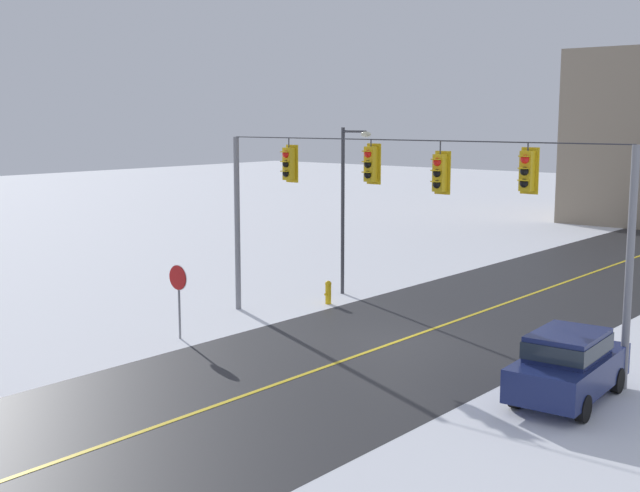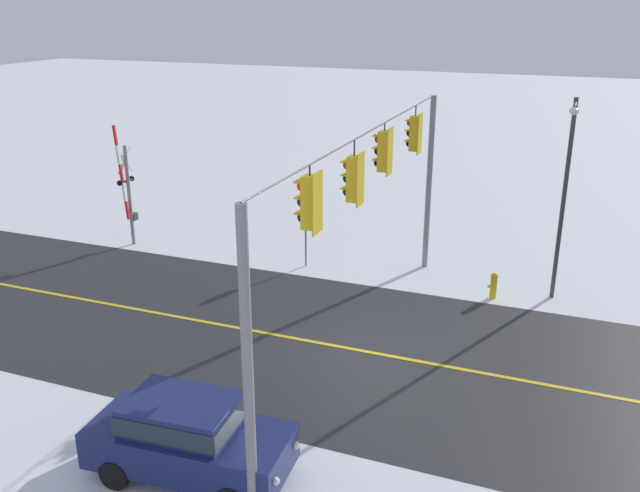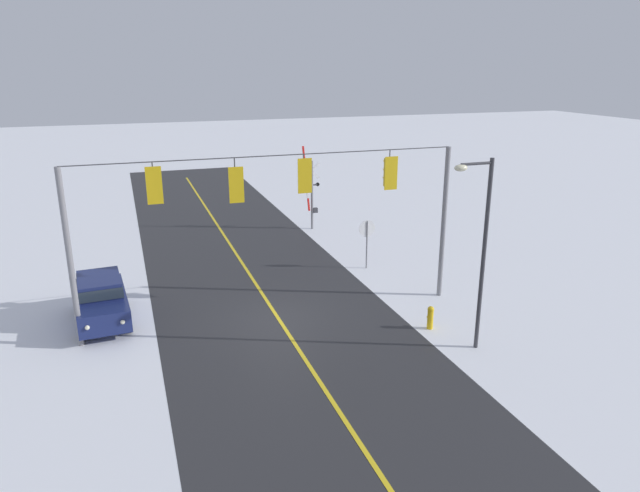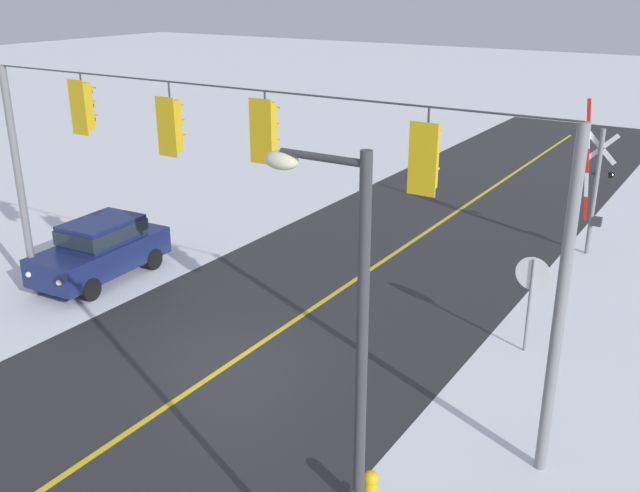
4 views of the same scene
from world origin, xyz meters
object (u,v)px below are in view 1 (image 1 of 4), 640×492
at_px(parked_car_navy, 568,363).
at_px(fire_hydrant, 328,292).
at_px(streetlamp_near, 347,195).
at_px(stop_sign, 178,285).

xyz_separation_m(parked_car_navy, fire_hydrant, (-11.33, 4.55, -0.49)).
height_order(parked_car_navy, streetlamp_near, streetlamp_near).
relative_size(parked_car_navy, fire_hydrant, 4.88).
xyz_separation_m(stop_sign, parked_car_navy, (11.74, 2.29, -0.76)).
height_order(stop_sign, fire_hydrant, stop_sign).
height_order(stop_sign, parked_car_navy, stop_sign).
relative_size(stop_sign, fire_hydrant, 2.67).
bearing_deg(stop_sign, fire_hydrant, 86.59).
xyz_separation_m(parked_car_navy, streetlamp_near, (-11.88, 6.36, 2.96)).
bearing_deg(streetlamp_near, fire_hydrant, -73.01).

